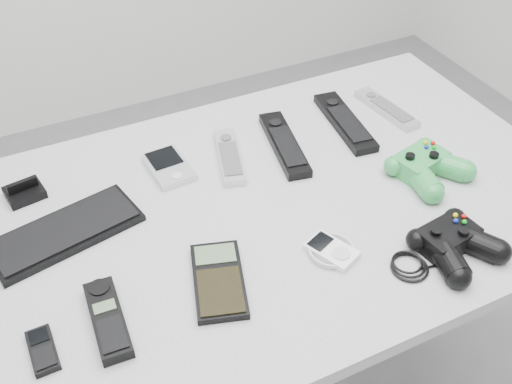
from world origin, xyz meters
name	(u,v)px	position (x,y,z in m)	size (l,w,h in m)	color
desk	(282,223)	(-0.05, 0.02, 0.74)	(1.21, 0.78, 0.81)	#939395
pda_keyboard	(65,231)	(-0.47, 0.11, 0.82)	(0.28, 0.12, 0.02)	black
dock_bracket	(23,189)	(-0.52, 0.26, 0.83)	(0.07, 0.06, 0.04)	black
pda	(169,166)	(-0.23, 0.21, 0.82)	(0.08, 0.12, 0.02)	silver
remote_silver_a	(229,156)	(-0.10, 0.19, 0.82)	(0.05, 0.19, 0.02)	silver
remote_black_a	(284,143)	(0.03, 0.17, 0.82)	(0.05, 0.23, 0.02)	black
remote_black_b	(345,121)	(0.20, 0.19, 0.82)	(0.06, 0.24, 0.02)	black
remote_silver_b	(386,108)	(0.32, 0.20, 0.82)	(0.04, 0.19, 0.02)	#B1AFB6
mobile_phone	(43,350)	(-0.56, -0.13, 0.82)	(0.04, 0.09, 0.01)	black
cordless_handset	(108,319)	(-0.45, -0.13, 0.82)	(0.05, 0.16, 0.03)	black
calculator	(219,280)	(-0.26, -0.12, 0.82)	(0.09, 0.17, 0.02)	black
mp3_player	(332,250)	(-0.04, -0.15, 0.82)	(0.09, 0.09, 0.02)	white
controller_black	(454,241)	(0.16, -0.24, 0.83)	(0.26, 0.16, 0.05)	black
controller_green	(426,165)	(0.25, -0.04, 0.84)	(0.15, 0.17, 0.05)	#258843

